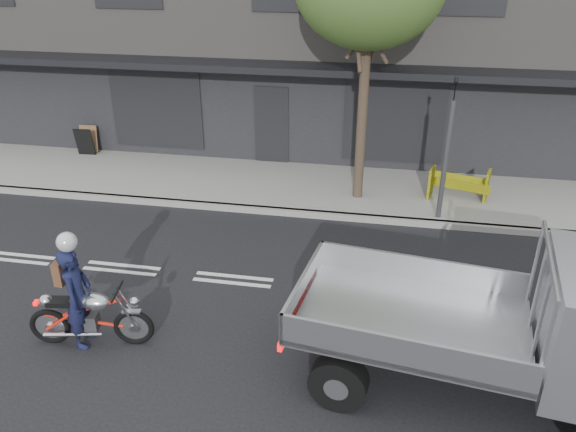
% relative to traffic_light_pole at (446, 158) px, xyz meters
% --- Properties ---
extents(ground, '(80.00, 80.00, 0.00)m').
position_rel_traffic_light_pole_xyz_m(ground, '(-4.20, -3.35, -1.65)').
color(ground, black).
rests_on(ground, ground).
extents(sidewalk, '(32.00, 3.20, 0.15)m').
position_rel_traffic_light_pole_xyz_m(sidewalk, '(-4.20, 1.35, -1.58)').
color(sidewalk, gray).
rests_on(sidewalk, ground).
extents(kerb, '(32.00, 0.20, 0.15)m').
position_rel_traffic_light_pole_xyz_m(kerb, '(-4.20, -0.25, -1.58)').
color(kerb, gray).
rests_on(kerb, ground).
extents(building_main, '(26.00, 10.00, 8.00)m').
position_rel_traffic_light_pole_xyz_m(building_main, '(-4.20, 7.95, 2.35)').
color(building_main, slate).
rests_on(building_main, ground).
extents(traffic_light_pole, '(0.12, 0.12, 3.50)m').
position_rel_traffic_light_pole_xyz_m(traffic_light_pole, '(0.00, 0.00, 0.00)').
color(traffic_light_pole, '#2D2D30').
rests_on(traffic_light_pole, ground).
extents(motorcycle, '(2.10, 0.61, 1.08)m').
position_rel_traffic_light_pole_xyz_m(motorcycle, '(-6.01, -5.65, -1.09)').
color(motorcycle, black).
rests_on(motorcycle, ground).
extents(rider, '(0.53, 0.72, 1.80)m').
position_rel_traffic_light_pole_xyz_m(rider, '(-6.16, -5.65, -0.75)').
color(rider, '#131635').
rests_on(rider, ground).
extents(construction_barrier, '(1.59, 0.97, 0.83)m').
position_rel_traffic_light_pole_xyz_m(construction_barrier, '(0.54, 0.96, -1.09)').
color(construction_barrier, '#FAF70D').
rests_on(construction_barrier, sidewalk).
extents(sandwich_board, '(0.57, 0.40, 0.86)m').
position_rel_traffic_light_pole_xyz_m(sandwich_board, '(-10.44, 2.41, -1.07)').
color(sandwich_board, black).
rests_on(sandwich_board, sidewalk).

